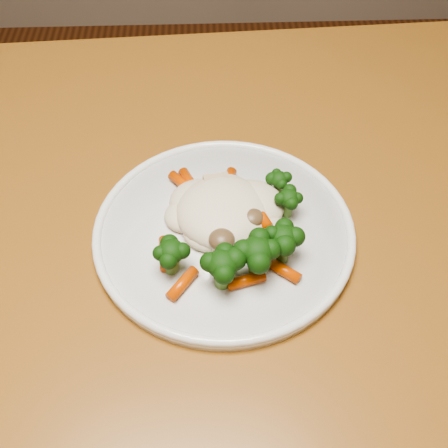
# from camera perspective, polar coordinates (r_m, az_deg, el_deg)

# --- Properties ---
(dining_table) EXTENTS (1.26, 0.87, 0.75)m
(dining_table) POSITION_cam_1_polar(r_m,az_deg,el_deg) (0.70, -5.50, -5.95)
(dining_table) COLOR #925B21
(dining_table) RESTS_ON ground
(plate) EXTENTS (0.28, 0.28, 0.01)m
(plate) POSITION_cam_1_polar(r_m,az_deg,el_deg) (0.61, 0.00, -0.86)
(plate) COLOR white
(plate) RESTS_ON dining_table
(meal) EXTENTS (0.16, 0.19, 0.05)m
(meal) POSITION_cam_1_polar(r_m,az_deg,el_deg) (0.59, 0.86, 0.15)
(meal) COLOR beige
(meal) RESTS_ON plate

